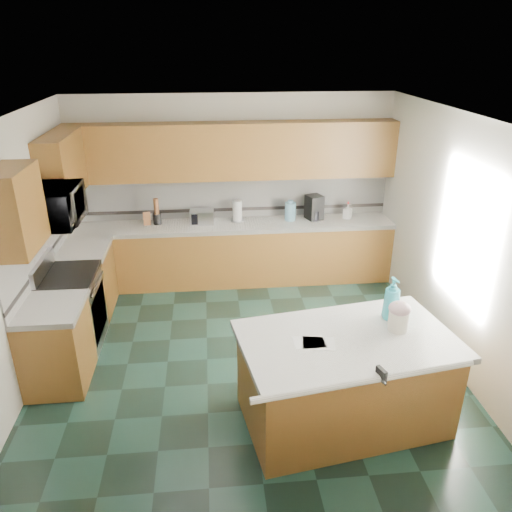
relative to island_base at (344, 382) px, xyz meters
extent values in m
plane|color=black|center=(-0.84, 1.10, -0.43)|extent=(4.60, 4.60, 0.00)
plane|color=white|center=(-0.84, 1.10, 2.27)|extent=(4.60, 4.60, 0.00)
cube|color=silver|center=(-0.84, 3.42, 0.92)|extent=(4.60, 0.04, 2.70)
cube|color=silver|center=(-0.84, -1.22, 0.92)|extent=(4.60, 0.04, 2.70)
cube|color=silver|center=(-3.16, 1.10, 0.92)|extent=(0.04, 4.60, 2.70)
cube|color=silver|center=(1.48, 1.10, 0.92)|extent=(0.04, 4.60, 2.70)
cube|color=#41280E|center=(-0.84, 3.10, 0.00)|extent=(4.60, 0.60, 0.86)
cube|color=white|center=(-0.84, 3.10, 0.46)|extent=(4.60, 0.64, 0.06)
cube|color=#41280E|center=(-0.84, 3.23, 1.51)|extent=(4.60, 0.33, 0.78)
cube|color=silver|center=(-0.84, 3.38, 0.81)|extent=(4.60, 0.02, 0.63)
cube|color=black|center=(-0.84, 3.38, 0.61)|extent=(4.60, 0.01, 0.05)
cube|color=#41280E|center=(-2.84, 2.39, 0.00)|extent=(0.60, 0.82, 0.86)
cube|color=white|center=(-2.84, 2.39, 0.46)|extent=(0.64, 0.82, 0.06)
cube|color=#41280E|center=(-2.84, 0.86, 0.00)|extent=(0.60, 0.72, 0.86)
cube|color=white|center=(-2.84, 0.86, 0.46)|extent=(0.64, 0.72, 0.06)
cube|color=silver|center=(-3.13, 1.65, 0.81)|extent=(0.02, 2.30, 0.63)
cube|color=black|center=(-3.12, 1.65, 0.61)|extent=(0.01, 2.30, 0.05)
cube|color=#41280E|center=(-2.98, 2.52, 1.51)|extent=(0.33, 1.09, 0.78)
cube|color=#41280E|center=(-2.98, 0.86, 1.51)|extent=(0.33, 0.72, 0.78)
cube|color=#B7B7BC|center=(-2.84, 1.60, 0.01)|extent=(0.60, 0.76, 0.88)
cube|color=black|center=(-2.55, 1.60, -0.03)|extent=(0.02, 0.68, 0.55)
cube|color=black|center=(-2.84, 1.60, 0.47)|extent=(0.62, 0.78, 0.04)
cylinder|color=#B7B7BC|center=(-2.52, 1.60, 0.35)|extent=(0.02, 0.66, 0.02)
cube|color=#B7B7BC|center=(-3.10, 1.60, 0.59)|extent=(0.06, 0.76, 0.18)
imported|color=#B7B7BC|center=(-2.84, 1.60, 1.30)|extent=(0.50, 0.73, 0.41)
cube|color=#41280E|center=(0.00, 0.00, 0.00)|extent=(1.97, 1.32, 0.86)
cube|color=white|center=(0.00, 0.00, 0.46)|extent=(2.08, 1.43, 0.06)
cylinder|color=white|center=(0.00, -0.57, 0.46)|extent=(1.91, 0.36, 0.06)
cylinder|color=white|center=(0.49, 0.10, 0.59)|extent=(0.24, 0.24, 0.19)
ellipsoid|color=beige|center=(0.49, 0.10, 0.71)|extent=(0.20, 0.20, 0.13)
cylinder|color=tan|center=(0.49, 0.10, 0.76)|extent=(0.07, 0.02, 0.02)
sphere|color=tan|center=(0.46, 0.10, 0.76)|extent=(0.03, 0.03, 0.03)
sphere|color=tan|center=(0.52, 0.10, 0.76)|extent=(0.03, 0.03, 0.03)
imported|color=#2EA6BC|center=(0.49, 0.30, 0.70)|extent=(0.19, 0.19, 0.43)
cube|color=white|center=(-0.28, -0.06, 0.49)|extent=(0.31, 0.26, 0.00)
cube|color=white|center=(-0.36, -0.03, 0.49)|extent=(0.28, 0.21, 0.00)
cube|color=black|center=(0.12, -0.55, 0.50)|extent=(0.07, 0.12, 0.10)
cylinder|color=black|center=(0.12, -0.62, 0.48)|extent=(0.02, 0.08, 0.02)
cube|color=#472814|center=(-2.09, 3.15, 0.58)|extent=(0.12, 0.15, 0.20)
cylinder|color=black|center=(-1.95, 3.18, 0.57)|extent=(0.12, 0.12, 0.15)
cylinder|color=#472814|center=(-1.95, 3.18, 0.76)|extent=(0.07, 0.07, 0.23)
cube|color=#B7B7BC|center=(-1.31, 3.15, 0.59)|extent=(0.35, 0.24, 0.20)
cube|color=black|center=(-1.31, 3.04, 0.59)|extent=(0.30, 0.01, 0.16)
cylinder|color=white|center=(-0.79, 3.20, 0.64)|extent=(0.14, 0.14, 0.31)
cylinder|color=#B7B7BC|center=(-0.79, 3.20, 0.50)|extent=(0.20, 0.20, 0.01)
cylinder|color=#6DA8C6|center=(-0.02, 3.16, 0.62)|extent=(0.16, 0.16, 0.27)
cylinder|color=#6DA8C6|center=(-0.02, 3.16, 0.77)|extent=(0.08, 0.08, 0.04)
cube|color=black|center=(0.34, 3.18, 0.67)|extent=(0.27, 0.29, 0.36)
cylinder|color=black|center=(0.34, 3.12, 0.56)|extent=(0.15, 0.15, 0.15)
imported|color=white|center=(0.84, 3.15, 0.60)|extent=(0.15, 0.15, 0.23)
cylinder|color=red|center=(0.84, 3.15, 0.73)|extent=(0.02, 0.02, 0.03)
cube|color=white|center=(1.45, 0.90, 1.07)|extent=(0.02, 1.40, 1.10)
camera|label=1|loc=(-1.20, -3.70, 2.97)|focal=35.00mm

